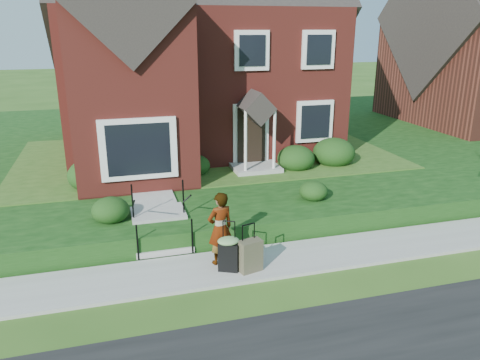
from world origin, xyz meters
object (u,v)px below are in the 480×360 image
object	(u,v)px
suitcase_black	(228,252)
woman	(220,228)
suitcase_olive	(250,256)
front_steps	(161,225)

from	to	relation	value
suitcase_black	woman	bearing A→B (deg)	127.06
suitcase_black	suitcase_olive	bearing A→B (deg)	6.74
front_steps	suitcase_black	size ratio (longest dim) A/B	1.70
woman	suitcase_olive	distance (m)	0.93
woman	suitcase_black	world-z (taller)	woman
front_steps	suitcase_black	world-z (taller)	front_steps
front_steps	suitcase_black	xyz separation A→B (m)	(1.28, -2.06, 0.06)
woman	suitcase_olive	size ratio (longest dim) A/B	1.56
front_steps	woman	xyz separation A→B (m)	(1.20, -1.65, 0.48)
front_steps	suitcase_olive	xyz separation A→B (m)	(1.75, -2.21, -0.02)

